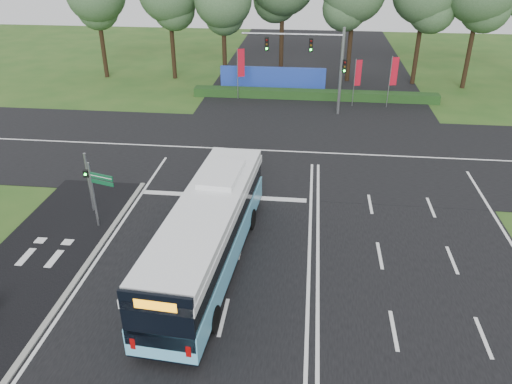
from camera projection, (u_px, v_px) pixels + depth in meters
The scene contains 14 objects.
ground at pixel (309, 252), 23.80m from camera, with size 120.00×120.00×0.00m, color #264F1A.
road_main at pixel (309, 251), 23.79m from camera, with size 20.00×120.00×0.04m, color black.
road_cross at pixel (312, 153), 34.35m from camera, with size 120.00×14.00×0.05m, color black.
bike_path at pixel (29, 271), 22.38m from camera, with size 5.00×18.00×0.06m, color black.
kerb_strip at pixel (80, 274), 22.13m from camera, with size 0.25×18.00×0.12m, color gray.
city_bus at pixel (208, 233), 21.92m from camera, with size 3.50×12.66×3.59m.
pedestrian_signal at pixel (89, 181), 26.35m from camera, with size 0.30×0.42×3.42m.
street_sign at pixel (97, 188), 24.67m from camera, with size 1.36×0.48×3.62m.
banner_flag_left at pixel (240, 66), 44.05m from camera, with size 0.64×0.29×4.57m.
banner_flag_mid at pixel (357, 76), 42.30m from camera, with size 0.58×0.24×4.09m.
banner_flag_right at pixel (393, 74), 41.85m from camera, with size 0.64×0.20×4.42m.
traffic_light_gantry at pixel (319, 57), 39.65m from camera, with size 8.41×0.28×7.00m.
hedge at pixel (314, 95), 45.17m from camera, with size 22.00×1.20×0.80m, color #193B15.
blue_hoarding at pixel (273, 79), 47.44m from camera, with size 10.00×0.30×2.20m, color #1F3CA8.
Camera 1 is at (-0.33, -19.91, 13.59)m, focal length 35.00 mm.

